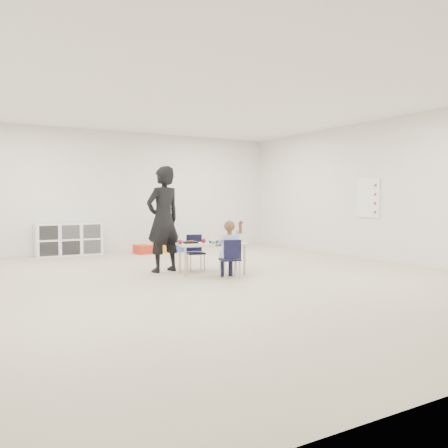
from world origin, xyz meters
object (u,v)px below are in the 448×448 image
child (230,247)px  cubby_shelf (69,239)px  table (212,258)px  adult (163,219)px  chair_near (230,259)px

child → cubby_shelf: child is taller
table → cubby_shelf: (-1.45, 3.81, 0.09)m
table → child: child is taller
table → adult: adult is taller
chair_near → adult: size_ratio=0.34×
child → cubby_shelf: 4.57m
chair_near → adult: bearing=132.6°
table → child: 0.56m
table → adult: bearing=147.9°
table → chair_near: (0.03, -0.52, 0.05)m
cubby_shelf → adult: 3.36m
adult → chair_near: bearing=104.9°
cubby_shelf → adult: size_ratio=0.79×
chair_near → cubby_shelf: 4.57m
table → chair_near: 0.52m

